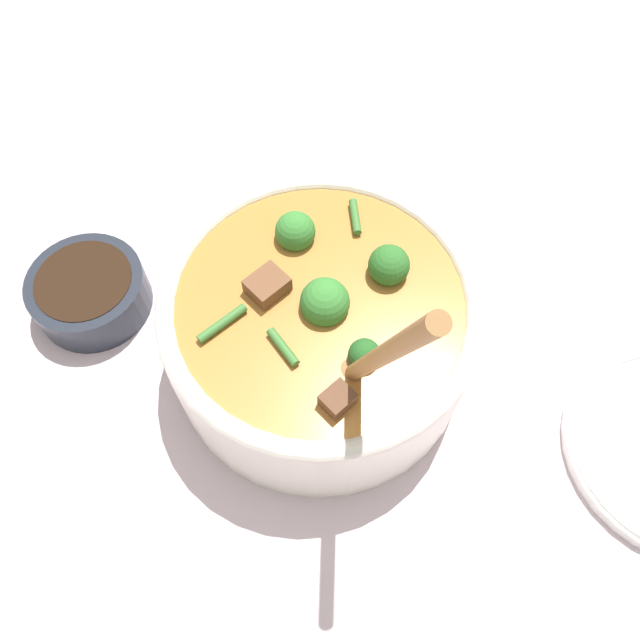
# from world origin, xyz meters

# --- Properties ---
(ground_plane) EXTENTS (4.00, 4.00, 0.00)m
(ground_plane) POSITION_xyz_m (0.00, 0.00, 0.00)
(ground_plane) COLOR silver
(stew_bowl) EXTENTS (0.27, 0.26, 0.29)m
(stew_bowl) POSITION_xyz_m (-0.00, -0.00, 0.06)
(stew_bowl) COLOR white
(stew_bowl) RESTS_ON ground_plane
(condiment_bowl) EXTENTS (0.11, 0.11, 0.04)m
(condiment_bowl) POSITION_xyz_m (0.16, 0.15, 0.02)
(condiment_bowl) COLOR #232833
(condiment_bowl) RESTS_ON ground_plane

